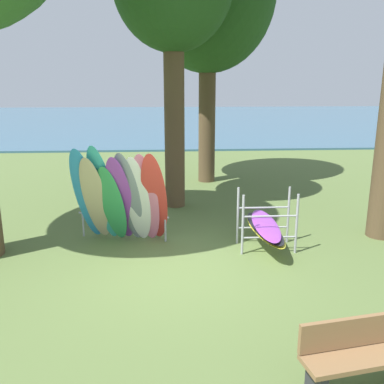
% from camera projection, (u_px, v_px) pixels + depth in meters
% --- Properties ---
extents(ground_plane, '(80.00, 80.00, 0.00)m').
position_uv_depth(ground_plane, '(178.00, 268.00, 8.01)').
color(ground_plane, '#566B38').
extents(lake_water, '(80.00, 36.00, 0.10)m').
position_uv_depth(lake_water, '(167.00, 119.00, 38.53)').
color(lake_water, '#38607A').
rests_on(lake_water, ground).
extents(leaning_board_pile, '(2.12, 1.35, 2.22)m').
position_uv_depth(leaning_board_pile, '(120.00, 199.00, 8.89)').
color(leaning_board_pile, '#2D8ED1').
rests_on(leaning_board_pile, ground).
extents(board_storage_rack, '(1.15, 2.13, 1.25)m').
position_uv_depth(board_storage_rack, '(265.00, 227.00, 8.84)').
color(board_storage_rack, '#9EA0A5').
rests_on(board_storage_rack, ground).
extents(park_bench, '(1.45, 0.65, 0.85)m').
position_uv_depth(park_bench, '(360.00, 354.00, 4.74)').
color(park_bench, '#2D2D33').
rests_on(park_bench, ground).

